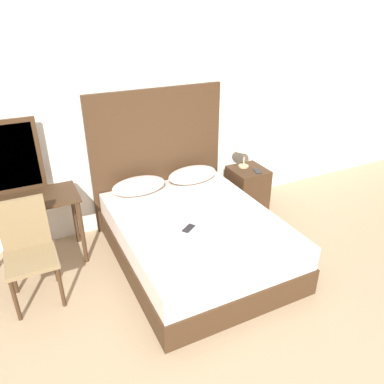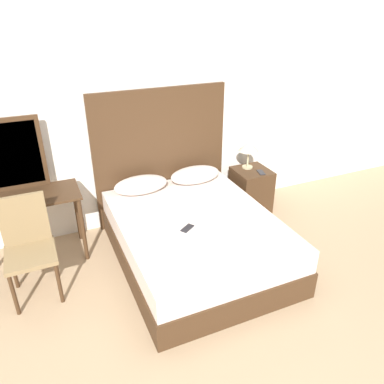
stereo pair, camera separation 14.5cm
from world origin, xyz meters
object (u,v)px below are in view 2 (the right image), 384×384
at_px(phone_on_nightstand, 261,172).
at_px(vanity_desk, 25,208).
at_px(phone_on_bed, 187,228).
at_px(bed, 196,239).
at_px(nightstand, 251,190).
at_px(table_lamp, 249,147).
at_px(chair, 28,242).

distance_m(phone_on_nightstand, vanity_desk, 2.73).
bearing_deg(phone_on_bed, bed, 43.18).
xyz_separation_m(bed, vanity_desk, (-1.57, 0.69, 0.38)).
bearing_deg(nightstand, phone_on_nightstand, -63.68).
bearing_deg(bed, vanity_desk, 156.17).
distance_m(table_lamp, chair, 2.73).
distance_m(phone_on_bed, vanity_desk, 1.65).
xyz_separation_m(nightstand, chair, (-2.68, -0.49, 0.25)).
relative_size(bed, phone_on_bed, 12.07).
bearing_deg(phone_on_nightstand, nightstand, 116.32).
distance_m(phone_on_nightstand, chair, 2.76).
xyz_separation_m(bed, nightstand, (1.09, 0.68, 0.03)).
bearing_deg(bed, phone_on_bed, -136.82).
distance_m(nightstand, phone_on_nightstand, 0.32).
xyz_separation_m(table_lamp, phone_on_nightstand, (0.08, -0.20, -0.27)).
relative_size(phone_on_bed, table_lamp, 0.46).
xyz_separation_m(nightstand, vanity_desk, (-2.67, 0.01, 0.34)).
distance_m(nightstand, vanity_desk, 2.69).
bearing_deg(bed, phone_on_nightstand, 26.42).
height_order(table_lamp, phone_on_nightstand, table_lamp).
distance_m(bed, phone_on_nightstand, 1.32).
bearing_deg(vanity_desk, chair, -90.93).
bearing_deg(bed, chair, 172.91).
distance_m(bed, phone_on_bed, 0.34).
height_order(table_lamp, vanity_desk, table_lamp).
distance_m(table_lamp, vanity_desk, 2.66).
relative_size(nightstand, chair, 0.60).
bearing_deg(nightstand, phone_on_bed, -146.43).
xyz_separation_m(bed, table_lamp, (1.07, 0.77, 0.60)).
relative_size(phone_on_bed, vanity_desk, 0.15).
distance_m(table_lamp, phone_on_nightstand, 0.35).
distance_m(phone_on_bed, nightstand, 1.52).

